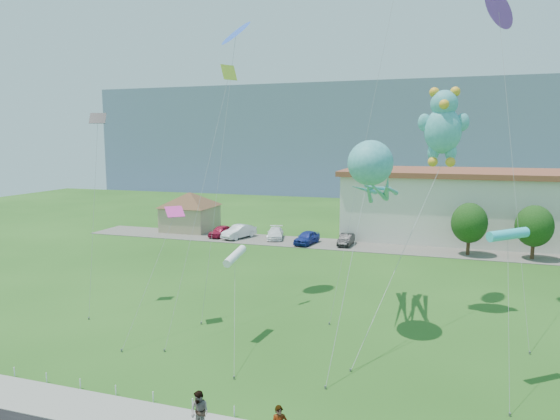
% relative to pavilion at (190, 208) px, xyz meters
% --- Properties ---
extents(ground, '(160.00, 160.00, 0.00)m').
position_rel_pavilion_xyz_m(ground, '(24.00, -38.00, -3.02)').
color(ground, '#204B15').
rests_on(ground, ground).
extents(parking_strip, '(70.00, 6.00, 0.06)m').
position_rel_pavilion_xyz_m(parking_strip, '(24.00, -3.00, -2.99)').
color(parking_strip, '#59544C').
rests_on(parking_strip, ground).
extents(hill_ridge, '(160.00, 50.00, 25.00)m').
position_rel_pavilion_xyz_m(hill_ridge, '(24.00, 82.00, 9.48)').
color(hill_ridge, slate).
rests_on(hill_ridge, ground).
extents(pavilion, '(9.20, 9.20, 5.00)m').
position_rel_pavilion_xyz_m(pavilion, '(0.00, 0.00, 0.00)').
color(pavilion, tan).
rests_on(pavilion, ground).
extents(rope_fence, '(26.05, 0.05, 0.50)m').
position_rel_pavilion_xyz_m(rope_fence, '(24.00, -39.30, -2.77)').
color(rope_fence, white).
rests_on(rope_fence, ground).
extents(tree_near, '(3.60, 3.60, 5.47)m').
position_rel_pavilion_xyz_m(tree_near, '(34.00, -4.00, 0.36)').
color(tree_near, '#3F2B19').
rests_on(tree_near, ground).
extents(tree_mid, '(3.60, 3.60, 5.47)m').
position_rel_pavilion_xyz_m(tree_mid, '(40.00, -4.00, 0.36)').
color(tree_mid, '#3F2B19').
rests_on(tree_mid, ground).
extents(pedestrian_right, '(0.96, 0.82, 1.74)m').
position_rel_pavilion_xyz_m(pedestrian_right, '(22.18, -40.92, -2.06)').
color(pedestrian_right, gray).
rests_on(pedestrian_right, sidewalk).
extents(parked_car_red, '(2.11, 4.14, 1.35)m').
position_rel_pavilion_xyz_m(parked_car_red, '(5.69, -2.90, -2.29)').
color(parked_car_red, '#A31434').
rests_on(parked_car_red, parking_strip).
extents(parked_car_silver, '(3.17, 5.05, 1.57)m').
position_rel_pavilion_xyz_m(parked_car_silver, '(8.14, -3.02, -2.18)').
color(parked_car_silver, silver).
rests_on(parked_car_silver, parking_strip).
extents(parked_car_white, '(2.89, 4.82, 1.31)m').
position_rel_pavilion_xyz_m(parked_car_white, '(12.42, -2.05, -2.31)').
color(parked_car_white, white).
rests_on(parked_car_white, parking_strip).
extents(parked_car_blue, '(2.47, 4.56, 1.47)m').
position_rel_pavilion_xyz_m(parked_car_blue, '(16.82, -3.85, -2.23)').
color(parked_car_blue, navy).
rests_on(parked_car_blue, parking_strip).
extents(parked_car_black, '(1.41, 3.88, 1.27)m').
position_rel_pavilion_xyz_m(parked_car_black, '(21.18, -3.10, -2.33)').
color(parked_car_black, black).
rests_on(parked_car_black, parking_strip).
extents(octopus_kite, '(2.69, 14.87, 11.81)m').
position_rel_pavilion_xyz_m(octopus_kite, '(27.02, -26.52, 6.66)').
color(octopus_kite, teal).
rests_on(octopus_kite, ground).
extents(teddy_bear_kite, '(5.69, 12.30, 15.28)m').
position_rel_pavilion_xyz_m(teddy_bear_kite, '(31.03, -22.36, 9.78)').
color(teddy_bear_kite, teal).
rests_on(teddy_bear_kite, ground).
extents(small_kite_purple, '(2.85, 9.19, 21.20)m').
position_rel_pavilion_xyz_m(small_kite_purple, '(34.31, -20.16, 16.91)').
color(small_kite_purple, purple).
rests_on(small_kite_purple, ground).
extents(small_kite_pink, '(1.39, 5.82, 7.73)m').
position_rel_pavilion_xyz_m(small_kite_pink, '(14.96, -30.49, 3.58)').
color(small_kite_pink, '#DD319A').
rests_on(small_kite_pink, ground).
extents(small_kite_white, '(2.33, 6.22, 5.44)m').
position_rel_pavilion_xyz_m(small_kite_white, '(19.63, -31.14, 1.94)').
color(small_kite_white, white).
rests_on(small_kite_white, ground).
extents(small_kite_cyan, '(0.50, 4.55, 7.80)m').
position_rel_pavilion_xyz_m(small_kite_cyan, '(34.19, -32.26, 4.29)').
color(small_kite_cyan, '#2FC3D3').
rests_on(small_kite_cyan, ground).
extents(small_kite_yellow, '(1.29, 9.36, 16.78)m').
position_rel_pavilion_xyz_m(small_kite_yellow, '(16.97, -26.93, 11.02)').
color(small_kite_yellow, '#A1BF2C').
rests_on(small_kite_yellow, ground).
extents(small_kite_blue, '(1.80, 8.08, 20.28)m').
position_rel_pavilion_xyz_m(small_kite_blue, '(16.26, -22.77, 16.05)').
color(small_kite_blue, blue).
rests_on(small_kite_blue, ground).
extents(small_kite_black, '(2.18, 4.56, 13.77)m').
position_rel_pavilion_xyz_m(small_kite_black, '(7.89, -28.07, 8.70)').
color(small_kite_black, black).
rests_on(small_kite_black, ground).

